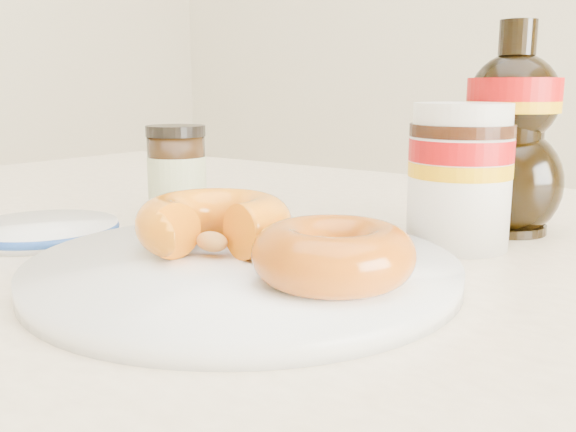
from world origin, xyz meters
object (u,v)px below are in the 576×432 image
Objects in this scene: donut_whole at (333,254)px; blue_rim_saucer at (44,230)px; dining_table at (294,346)px; syrup_bottle at (512,129)px; donut_bitten at (214,223)px; plate at (244,268)px; dark_jar at (177,174)px; nutella_jar at (460,170)px.

blue_rim_saucer is (-0.29, -0.00, -0.02)m from donut_whole.
dining_table is 7.72× the size of syrup_bottle.
blue_rim_saucer is (-0.18, -0.02, -0.03)m from donut_bitten.
plate is 0.08m from donut_whole.
dining_table is 14.57× the size of donut_whole.
blue_rim_saucer is (-0.21, -0.01, -0.00)m from plate.
syrup_bottle is 0.31m from dark_jar.
dark_jar is at bearing 74.50° from blue_rim_saucer.
syrup_bottle reaches higher than dark_jar.
dining_table is 11.13× the size of blue_rim_saucer.
plate is at bearing 173.80° from donut_whole.
syrup_bottle is at bearing 85.99° from donut_whole.
donut_whole is 0.18m from nutella_jar.
dining_table is 12.82× the size of donut_bitten.
donut_bitten is at bearing -124.54° from nutella_jar.
dark_jar is (-0.26, 0.12, 0.01)m from donut_whole.
donut_bitten is at bearing 172.00° from donut_whole.
donut_bitten reaches higher than donut_whole.
dining_table is at bearing 26.96° from blue_rim_saucer.
dark_jar is (-0.26, -0.06, -0.02)m from nutella_jar.
donut_whole is at bearing -91.28° from nutella_jar.
blue_rim_saucer is (-0.31, -0.26, -0.08)m from syrup_bottle.
dark_jar is 0.13m from blue_rim_saucer.
blue_rim_saucer is (-0.19, -0.10, 0.09)m from dining_table.
blue_rim_saucer reaches higher than dining_table.
nutella_jar is (0.08, 0.17, 0.05)m from plate.
plate is at bearing -115.17° from nutella_jar.
nutella_jar is at bearing 88.72° from donut_whole.
donut_whole is (0.11, -0.02, -0.00)m from donut_bitten.
dining_table is 12.24× the size of nutella_jar.
plate is at bearing 2.26° from donut_bitten.
dining_table is 0.21m from dark_jar.
dark_jar reaches higher than donut_whole.
dining_table is at bearing -141.01° from nutella_jar.
donut_bitten is (-0.01, -0.08, 0.12)m from dining_table.
donut_bitten is 0.20m from nutella_jar.
donut_whole is at bearing 0.39° from blue_rim_saucer.
dining_table is at bearing -9.33° from dark_jar.
donut_bitten is 0.87× the size of blue_rim_saucer.
donut_whole reaches higher than dining_table.
dining_table is 0.14m from donut_bitten.
syrup_bottle is at bearing 54.18° from dining_table.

